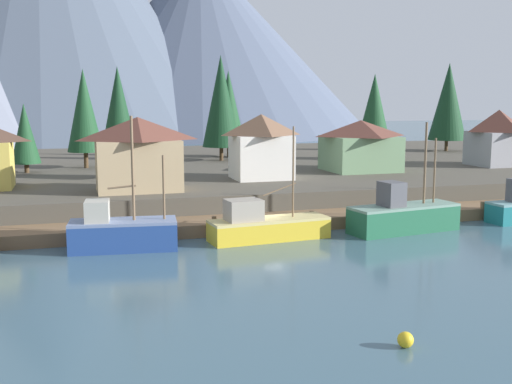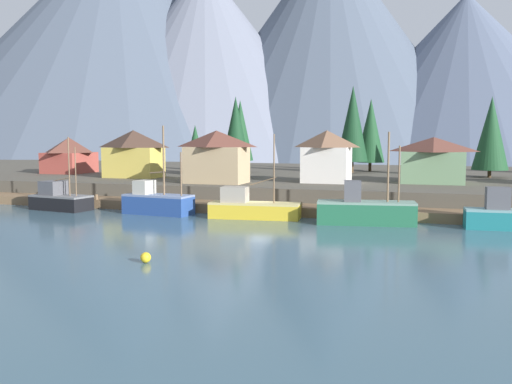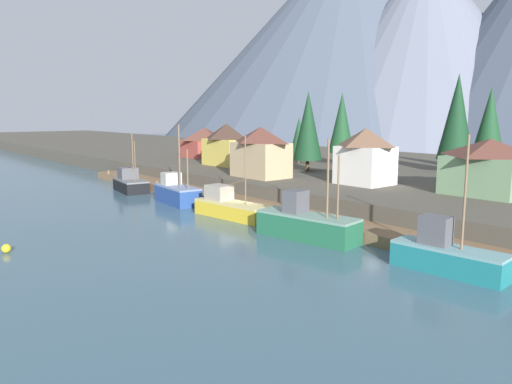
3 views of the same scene
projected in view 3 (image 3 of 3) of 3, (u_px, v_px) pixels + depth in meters
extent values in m
cube|color=#3D5B6B|center=(367.00, 199.00, 64.68)|extent=(400.00, 400.00, 1.00)
cube|color=brown|center=(263.00, 209.00, 53.16)|extent=(80.00, 4.00, 1.00)
cylinder|color=brown|center=(109.00, 175.00, 79.31)|extent=(0.36, 0.36, 1.60)
cylinder|color=brown|center=(131.00, 180.00, 73.24)|extent=(0.36, 0.36, 1.60)
cylinder|color=brown|center=(157.00, 187.00, 67.16)|extent=(0.36, 0.36, 1.60)
cylinder|color=brown|center=(189.00, 194.00, 61.09)|extent=(0.36, 0.36, 1.60)
cylinder|color=brown|center=(227.00, 203.00, 55.01)|extent=(0.36, 0.36, 1.60)
cylinder|color=brown|center=(275.00, 214.00, 48.94)|extent=(0.36, 0.36, 1.60)
cylinder|color=brown|center=(336.00, 228.00, 42.86)|extent=(0.36, 0.36, 1.60)
cylinder|color=brown|center=(418.00, 247.00, 36.79)|extent=(0.36, 0.36, 1.60)
cube|color=#4C473D|center=(419.00, 179.00, 71.98)|extent=(400.00, 56.00, 2.50)
cone|color=#475160|center=(350.00, 37.00, 201.06)|extent=(154.06, 154.06, 83.05)
cone|color=slate|center=(424.00, 49.00, 171.78)|extent=(103.51, 103.51, 65.95)
cube|color=black|center=(131.00, 186.00, 67.92)|extent=(7.24, 4.08, 1.47)
cube|color=slate|center=(131.00, 180.00, 67.79)|extent=(7.24, 4.08, 0.20)
cube|color=#4C4C51|center=(128.00, 173.00, 68.62)|extent=(2.62, 2.66, 1.57)
cylinder|color=brown|center=(133.00, 157.00, 66.12)|extent=(0.13, 0.13, 6.49)
cylinder|color=brown|center=(135.00, 161.00, 65.41)|extent=(0.11, 0.11, 5.39)
cylinder|color=brown|center=(131.00, 167.00, 67.28)|extent=(2.70, 0.51, 0.60)
cube|color=navy|center=(178.00, 195.00, 58.94)|extent=(7.64, 3.63, 1.89)
cube|color=#6C7DA2|center=(177.00, 187.00, 58.78)|extent=(7.64, 3.63, 0.20)
cube|color=#B2AD9E|center=(171.00, 178.00, 60.07)|extent=(1.84, 2.28, 1.46)
cylinder|color=brown|center=(179.00, 156.00, 57.56)|extent=(0.19, 0.19, 7.26)
cylinder|color=brown|center=(187.00, 169.00, 56.05)|extent=(0.17, 0.17, 4.52)
cylinder|color=brown|center=(177.00, 166.00, 58.40)|extent=(1.95, 0.34, 0.30)
cube|color=gold|center=(232.00, 211.00, 50.85)|extent=(9.31, 3.51, 1.42)
cube|color=tan|center=(232.00, 203.00, 50.72)|extent=(9.31, 3.51, 0.20)
cube|color=gray|center=(219.00, 192.00, 52.01)|extent=(2.74, 2.23, 1.56)
cylinder|color=brown|center=(245.00, 171.00, 48.81)|extent=(0.14, 0.14, 6.85)
cylinder|color=brown|center=(238.00, 182.00, 49.78)|extent=(2.70, 0.36, 0.90)
cube|color=#1E5B3D|center=(307.00, 228.00, 42.13)|extent=(9.43, 4.20, 1.96)
cube|color=gray|center=(308.00, 215.00, 41.96)|extent=(9.43, 4.20, 0.20)
cube|color=#4C4C51|center=(296.00, 201.00, 42.63)|extent=(1.83, 2.10, 1.93)
cylinder|color=brown|center=(328.00, 178.00, 40.16)|extent=(0.19, 0.19, 6.51)
cylinder|color=brown|center=(338.00, 187.00, 39.61)|extent=(0.16, 0.16, 5.23)
cube|color=#196B70|center=(449.00, 261.00, 33.11)|extent=(7.70, 2.85, 1.60)
cube|color=#679496|center=(450.00, 248.00, 32.97)|extent=(7.70, 2.85, 0.20)
cube|color=#4C4C51|center=(436.00, 230.00, 33.54)|extent=(2.08, 1.49, 1.96)
cylinder|color=brown|center=(465.00, 193.00, 31.80)|extent=(0.16, 0.16, 7.50)
cube|color=gold|center=(227.00, 152.00, 77.92)|extent=(7.49, 4.54, 4.18)
pyramid|color=#422D23|center=(227.00, 131.00, 77.40)|extent=(7.86, 4.77, 2.39)
cube|color=tan|center=(261.00, 160.00, 63.59)|extent=(7.17, 4.62, 4.44)
pyramid|color=brown|center=(261.00, 135.00, 63.08)|extent=(7.53, 4.85, 2.00)
cube|color=#9E4238|center=(205.00, 149.00, 92.64)|extent=(5.96, 6.99, 3.20)
pyramid|color=brown|center=(205.00, 134.00, 92.20)|extent=(6.25, 7.34, 2.34)
cube|color=silver|center=(365.00, 165.00, 57.12)|extent=(5.64, 4.83, 4.38)
pyramid|color=brown|center=(366.00, 137.00, 56.61)|extent=(5.92, 5.07, 2.10)
cube|color=#6B8E66|center=(488.00, 176.00, 49.80)|extent=(7.38, 6.83, 3.87)
pyramid|color=brown|center=(490.00, 148.00, 49.35)|extent=(7.75, 7.17, 1.77)
cylinder|color=#4C3823|center=(299.00, 160.00, 82.46)|extent=(0.50, 0.50, 1.04)
cone|color=#194223|center=(299.00, 137.00, 81.87)|extent=(3.12, 3.12, 6.49)
cylinder|color=#4C3823|center=(454.00, 166.00, 69.16)|extent=(0.50, 0.50, 1.81)
cone|color=#14381E|center=(457.00, 117.00, 68.10)|extent=(4.88, 4.88, 11.75)
cylinder|color=#4C3823|center=(486.00, 166.00, 70.63)|extent=(0.50, 0.50, 1.48)
cone|color=#194223|center=(489.00, 124.00, 69.71)|extent=(4.64, 4.64, 10.33)
cylinder|color=#4C3823|center=(307.00, 165.00, 70.49)|extent=(0.50, 0.50, 1.60)
cone|color=#14381E|center=(308.00, 126.00, 69.61)|extent=(4.11, 4.11, 9.61)
cylinder|color=#4C3823|center=(341.00, 159.00, 79.65)|extent=(0.50, 0.50, 1.90)
cone|color=#194223|center=(342.00, 123.00, 78.75)|extent=(4.09, 4.09, 9.52)
sphere|color=gold|center=(6.00, 248.00, 37.99)|extent=(0.70, 0.70, 0.70)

